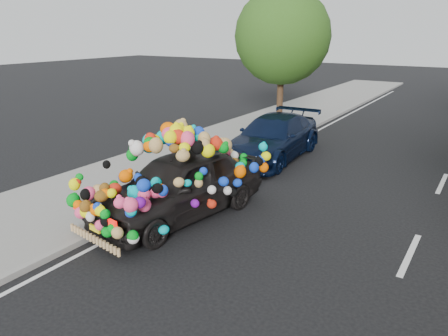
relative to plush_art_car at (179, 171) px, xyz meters
name	(u,v)px	position (x,y,z in m)	size (l,w,h in m)	color
ground	(252,216)	(1.48, 0.91, -1.14)	(100.00, 100.00, 0.00)	black
sidewalk	(123,182)	(-2.82, 0.91, -1.08)	(4.00, 60.00, 0.12)	gray
kerb	(176,194)	(-0.87, 0.91, -1.08)	(0.15, 60.00, 0.13)	gray
lane_markings	(410,254)	(5.08, 0.91, -1.13)	(6.00, 50.00, 0.01)	silver
tree_near_sidewalk	(282,36)	(-2.32, 10.41, 2.88)	(4.20, 4.20, 6.13)	#332114
plush_art_car	(179,171)	(0.00, 0.00, 0.00)	(2.95, 5.10, 2.22)	black
navy_sedan	(273,138)	(-0.32, 5.68, -0.41)	(2.05, 5.04, 1.46)	black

